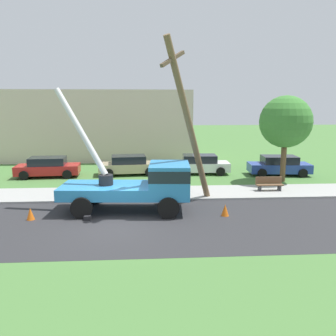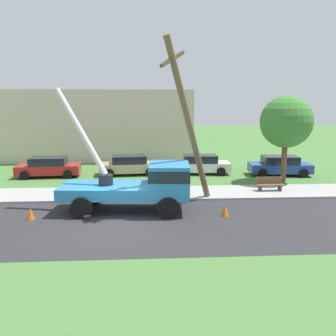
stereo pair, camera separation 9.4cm
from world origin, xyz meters
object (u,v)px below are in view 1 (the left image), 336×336
Objects in this scene: parked_sedan_white at (199,164)px; park_bench at (269,184)px; utility_truck at (143,183)px; parked_sedan_blue at (279,165)px; parked_sedan_tan at (129,165)px; roadside_tree_near at (286,122)px; traffic_cone_behind at (30,214)px; leaning_utility_pole at (189,123)px; traffic_cone_ahead at (225,210)px; parked_sedan_red at (48,167)px.

parked_sedan_white is 6.71m from park_bench.
utility_truck is 12.91m from parked_sedan_blue.
parked_sedan_white is at bearing 0.36° from parked_sedan_tan.
utility_truck is 1.50× the size of parked_sedan_white.
roadside_tree_near is at bearing 32.81° from utility_truck.
parked_sedan_tan is 1.02× the size of parked_sedan_white.
roadside_tree_near is (1.92, 2.81, 3.54)m from park_bench.
parked_sedan_white is 5.84m from parked_sedan_blue.
parked_sedan_white is at bearing 149.94° from roadside_tree_near.
traffic_cone_behind is at bearing -132.36° from parked_sedan_white.
parked_sedan_tan is (-3.43, 8.28, -3.52)m from leaning_utility_pole.
parked_sedan_blue reaches higher than traffic_cone_behind.
parked_sedan_tan is (-4.95, 10.16, 0.43)m from traffic_cone_ahead.
parked_sedan_white is at bearing 119.51° from park_bench.
utility_truck is 8.23m from park_bench.
traffic_cone_behind is at bearing -111.43° from parked_sedan_tan.
parked_sedan_white is 0.99× the size of parked_sedan_blue.
traffic_cone_ahead is 0.10× the size of roadside_tree_near.
parked_sedan_red is 5.77m from parked_sedan_tan.
traffic_cone_behind is 13.31m from park_bench.
parked_sedan_tan is at bearing 115.97° from traffic_cone_ahead.
parked_sedan_tan is at bearing 175.43° from parked_sedan_blue.
park_bench is at bearing 23.48° from utility_truck.
utility_truck reaches higher than parked_sedan_tan.
parked_sedan_blue is (11.07, -0.88, 0.00)m from parked_sedan_tan.
parked_sedan_tan is at bearing 96.93° from utility_truck.
traffic_cone_behind is (-7.41, -1.87, -3.95)m from leaning_utility_pole.
utility_truck is 4.22× the size of park_bench.
utility_truck reaches higher than traffic_cone_behind.
traffic_cone_ahead is 11.31m from parked_sedan_tan.
roadside_tree_near reaches higher than park_bench.
utility_truck reaches higher than parked_sedan_white.
park_bench is at bearing -116.64° from parked_sedan_blue.
traffic_cone_ahead is (1.52, -1.88, -3.95)m from leaning_utility_pole.
roadside_tree_near reaches higher than traffic_cone_ahead.
traffic_cone_ahead is 10.20m from parked_sedan_white.
park_bench is (7.50, 3.26, -0.95)m from utility_truck.
utility_truck is at bearing -140.64° from parked_sedan_blue.
traffic_cone_ahead is (3.85, -1.10, -1.13)m from utility_truck.
parked_sedan_red reaches higher than park_bench.
traffic_cone_behind is at bearing -160.96° from park_bench.
leaning_utility_pole is 14.83× the size of traffic_cone_behind.
utility_truck is 1.48× the size of parked_sedan_tan.
parked_sedan_red is at bearing 159.53° from park_bench.
parked_sedan_white is 2.80× the size of park_bench.
traffic_cone_ahead is at bearing -64.03° from parked_sedan_tan.
traffic_cone_ahead is 14.46m from parked_sedan_red.
leaning_utility_pole reaches higher than parked_sedan_red.
parked_sedan_tan and parked_sedan_white have the same top height.
traffic_cone_behind is at bearing -79.65° from parked_sedan_red.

